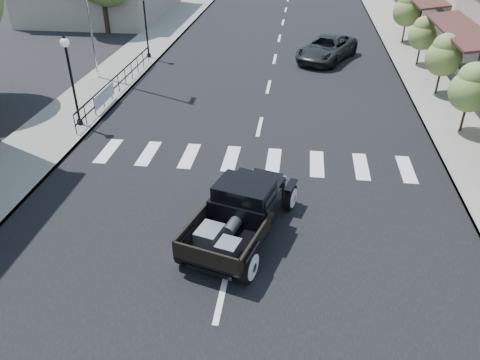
# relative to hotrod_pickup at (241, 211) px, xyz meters

# --- Properties ---
(ground) EXTENTS (120.00, 120.00, 0.00)m
(ground) POSITION_rel_hotrod_pickup_xyz_m (-0.16, 0.54, -0.83)
(ground) COLOR black
(ground) RESTS_ON ground
(road) EXTENTS (14.00, 80.00, 0.02)m
(road) POSITION_rel_hotrod_pickup_xyz_m (-0.16, 15.54, -0.82)
(road) COLOR black
(road) RESTS_ON ground
(road_markings) EXTENTS (12.00, 60.00, 0.06)m
(road_markings) POSITION_rel_hotrod_pickup_xyz_m (-0.16, 10.54, -0.83)
(road_markings) COLOR silver
(road_markings) RESTS_ON ground
(sidewalk_left) EXTENTS (3.00, 80.00, 0.15)m
(sidewalk_left) POSITION_rel_hotrod_pickup_xyz_m (-8.66, 15.54, -0.75)
(sidewalk_left) COLOR gray
(sidewalk_left) RESTS_ON ground
(sidewalk_right) EXTENTS (3.00, 80.00, 0.15)m
(sidewalk_right) POSITION_rel_hotrod_pickup_xyz_m (8.34, 15.54, -0.75)
(sidewalk_right) COLOR #99968B
(sidewalk_right) RESTS_ON ground
(railing) EXTENTS (0.08, 10.00, 1.00)m
(railing) POSITION_rel_hotrod_pickup_xyz_m (-7.46, 10.54, -0.18)
(railing) COLOR black
(railing) RESTS_ON sidewalk_left
(banner) EXTENTS (0.04, 2.20, 0.60)m
(banner) POSITION_rel_hotrod_pickup_xyz_m (-7.38, 8.54, -0.38)
(banner) COLOR silver
(banner) RESTS_ON sidewalk_left
(lamp_post_b) EXTENTS (0.36, 0.36, 3.76)m
(lamp_post_b) POSITION_rel_hotrod_pickup_xyz_m (-7.76, 6.54, 1.20)
(lamp_post_b) COLOR black
(lamp_post_b) RESTS_ON sidewalk_left
(lamp_post_c) EXTENTS (0.36, 0.36, 3.76)m
(lamp_post_c) POSITION_rel_hotrod_pickup_xyz_m (-7.76, 16.54, 1.20)
(lamp_post_c) COLOR black
(lamp_post_c) RESTS_ON sidewalk_left
(small_tree_b) EXTENTS (1.66, 1.66, 2.76)m
(small_tree_b) POSITION_rel_hotrod_pickup_xyz_m (8.14, 7.93, 0.70)
(small_tree_b) COLOR olive
(small_tree_b) RESTS_ON sidewalk_right
(small_tree_c) EXTENTS (1.68, 1.68, 2.80)m
(small_tree_c) POSITION_rel_hotrod_pickup_xyz_m (8.14, 12.36, 0.72)
(small_tree_c) COLOR olive
(small_tree_c) RESTS_ON sidewalk_right
(small_tree_d) EXTENTS (1.55, 1.55, 2.58)m
(small_tree_d) POSITION_rel_hotrod_pickup_xyz_m (8.14, 17.19, 0.61)
(small_tree_d) COLOR olive
(small_tree_d) RESTS_ON sidewalk_right
(small_tree_e) EXTENTS (1.85, 1.85, 3.08)m
(small_tree_e) POSITION_rel_hotrod_pickup_xyz_m (8.14, 22.26, 0.86)
(small_tree_e) COLOR olive
(small_tree_e) RESTS_ON sidewalk_right
(hotrod_pickup) EXTENTS (3.44, 5.21, 1.66)m
(hotrod_pickup) POSITION_rel_hotrod_pickup_xyz_m (0.00, 0.00, 0.00)
(hotrod_pickup) COLOR black
(hotrod_pickup) RESTS_ON ground
(second_car) EXTENTS (4.20, 5.57, 1.41)m
(second_car) POSITION_rel_hotrod_pickup_xyz_m (2.92, 17.73, -0.13)
(second_car) COLOR black
(second_car) RESTS_ON ground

